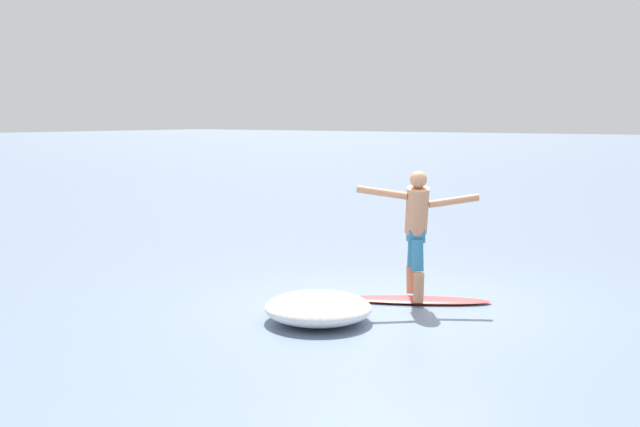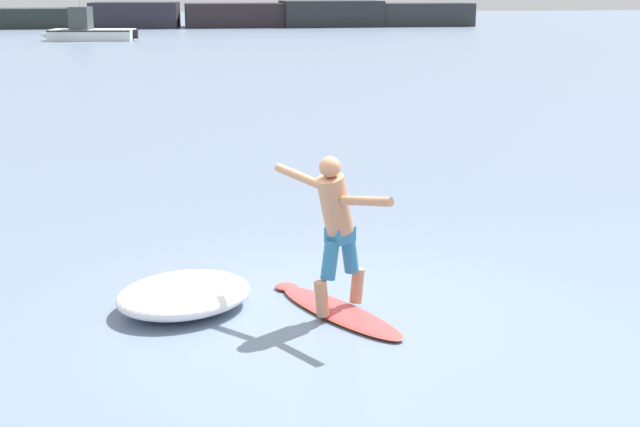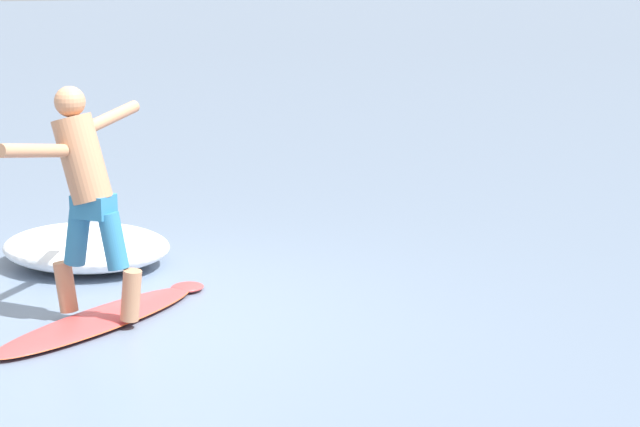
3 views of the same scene
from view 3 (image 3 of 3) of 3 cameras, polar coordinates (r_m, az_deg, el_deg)
ground_plane at (r=7.95m, az=-10.79°, el=-5.30°), size 200.00×200.00×0.00m
surfboard at (r=7.77m, az=-11.53°, el=-5.52°), size 1.35×1.97×0.20m
surfer at (r=7.54m, az=-12.41°, el=1.53°), size 1.05×1.24×1.62m
wave_foam_at_tail at (r=9.28m, az=-12.35°, el=-1.75°), size 1.92×1.88×0.32m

